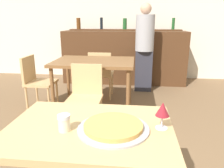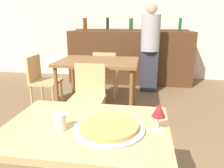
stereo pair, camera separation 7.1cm
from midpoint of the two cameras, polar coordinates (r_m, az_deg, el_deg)
The scene contains 12 objects.
wall_back at distance 5.22m, azimuth 3.21°, elevation 17.12°, with size 8.00×0.05×2.80m.
dining_table_near at distance 1.37m, azimuth -7.23°, elevation -14.27°, with size 0.98×0.71×0.73m.
dining_table_far at distance 3.15m, azimuth -5.35°, elevation 4.63°, with size 1.13×0.81×0.78m.
bar_counter at distance 4.78m, azimuth 2.71°, elevation 7.02°, with size 2.60×0.56×1.11m.
bar_back_shelf at distance 4.86m, azimuth 2.51°, elevation 14.36°, with size 2.39×0.24×0.29m.
chair_far_side_front at distance 2.66m, azimuth -7.72°, elevation -2.48°, with size 0.40×0.40×0.82m.
chair_far_side_back at distance 3.76m, azimuth -3.50°, elevation 3.23°, with size 0.40×0.40×0.82m.
chair_far_side_left at distance 3.49m, azimuth -19.76°, elevation 1.25°, with size 0.40×0.40×0.82m.
pizza_tray at distance 1.27m, azimuth -1.31°, elevation -11.20°, with size 0.41×0.41×0.04m.
cheese_shaker at distance 1.28m, azimuth -13.98°, elevation -9.80°, with size 0.07×0.07×0.10m.
person_standing at distance 4.16m, azimuth 7.98°, elevation 9.98°, with size 0.34×0.34×1.63m.
wine_glass at distance 1.26m, azimuth 11.51°, elevation -6.69°, with size 0.08×0.08×0.16m.
Camera 1 is at (0.26, -1.15, 1.33)m, focal length 35.00 mm.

